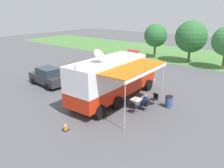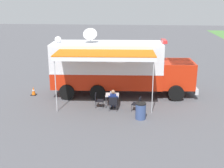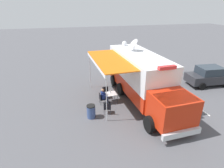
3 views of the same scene
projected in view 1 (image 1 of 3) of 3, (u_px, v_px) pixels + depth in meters
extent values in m
plane|color=#515156|center=(108.00, 103.00, 17.83)|extent=(100.00, 100.00, 0.00)
cube|color=#4C7F3D|center=(202.00, 57.00, 34.33)|extent=(80.00, 14.00, 0.01)
cube|color=silver|center=(91.00, 88.00, 21.20)|extent=(0.34, 4.80, 0.01)
cube|color=red|center=(108.00, 89.00, 17.46)|extent=(2.83, 7.31, 1.10)
cube|color=white|center=(108.00, 72.00, 17.01)|extent=(2.83, 7.31, 1.70)
cube|color=white|center=(108.00, 82.00, 17.28)|extent=(2.85, 7.33, 0.10)
cube|color=red|center=(138.00, 72.00, 20.91)|extent=(2.39, 2.20, 1.70)
cube|color=#28333D|center=(139.00, 67.00, 20.90)|extent=(2.22, 1.57, 0.70)
cube|color=silver|center=(144.00, 79.00, 22.06)|extent=(2.38, 0.31, 0.36)
cylinder|color=black|center=(126.00, 80.00, 21.76)|extent=(0.35, 1.01, 1.00)
cylinder|color=black|center=(149.00, 85.00, 20.36)|extent=(0.35, 1.01, 1.00)
cylinder|color=black|center=(92.00, 95.00, 17.96)|extent=(0.35, 1.01, 1.00)
cylinder|color=black|center=(117.00, 103.00, 16.56)|extent=(0.35, 1.01, 1.00)
cylinder|color=black|center=(74.00, 103.00, 16.45)|extent=(0.35, 1.01, 1.00)
cylinder|color=black|center=(100.00, 112.00, 15.05)|extent=(0.35, 1.01, 1.00)
cube|color=white|center=(108.00, 60.00, 16.72)|extent=(2.83, 7.31, 0.10)
cube|color=red|center=(134.00, 51.00, 19.48)|extent=(1.11, 0.33, 0.20)
cylinder|color=silver|center=(99.00, 59.00, 15.81)|extent=(0.10, 0.10, 0.45)
cone|color=silver|center=(100.00, 54.00, 15.59)|extent=(0.76, 0.93, 0.81)
sphere|color=white|center=(77.00, 66.00, 14.21)|extent=(0.44, 0.44, 0.44)
cube|color=orange|center=(135.00, 68.00, 15.46)|extent=(2.46, 5.86, 0.06)
cube|color=white|center=(148.00, 72.00, 14.91)|extent=(0.35, 5.76, 0.24)
cylinder|color=silver|center=(163.00, 82.00, 17.51)|extent=(0.05, 0.05, 3.25)
cylinder|color=silver|center=(125.00, 106.00, 13.35)|extent=(0.05, 0.05, 3.25)
cube|color=silver|center=(136.00, 99.00, 16.62)|extent=(0.84, 0.84, 0.03)
cylinder|color=#333338|center=(135.00, 101.00, 17.23)|extent=(0.03, 0.03, 0.70)
cylinder|color=#333338|center=(143.00, 103.00, 16.81)|extent=(0.03, 0.03, 0.70)
cylinder|color=#333338|center=(129.00, 104.00, 16.67)|extent=(0.03, 0.03, 0.70)
cylinder|color=#333338|center=(138.00, 107.00, 16.25)|extent=(0.03, 0.03, 0.70)
cylinder|color=silver|center=(137.00, 99.00, 16.47)|extent=(0.07, 0.07, 0.20)
cylinder|color=white|center=(137.00, 97.00, 16.43)|extent=(0.04, 0.04, 0.02)
cube|color=black|center=(145.00, 105.00, 16.38)|extent=(0.50, 0.50, 0.04)
cube|color=black|center=(148.00, 103.00, 16.18)|extent=(0.06, 0.48, 0.44)
cylinder|color=#333338|center=(141.00, 108.00, 16.40)|extent=(0.02, 0.02, 0.42)
cylinder|color=#333338|center=(144.00, 106.00, 16.74)|extent=(0.02, 0.02, 0.42)
cylinder|color=#333338|center=(146.00, 109.00, 16.15)|extent=(0.02, 0.02, 0.42)
cylinder|color=#333338|center=(149.00, 107.00, 16.49)|extent=(0.02, 0.02, 0.42)
cube|color=black|center=(134.00, 107.00, 16.00)|extent=(0.50, 0.50, 0.04)
cube|color=black|center=(132.00, 105.00, 15.76)|extent=(0.48, 0.06, 0.44)
cylinder|color=#333338|center=(133.00, 108.00, 16.36)|extent=(0.02, 0.02, 0.42)
cylinder|color=#333338|center=(138.00, 110.00, 16.11)|extent=(0.02, 0.02, 0.42)
cylinder|color=#333338|center=(129.00, 110.00, 16.03)|extent=(0.02, 0.02, 0.42)
cylinder|color=#333338|center=(135.00, 112.00, 15.78)|extent=(0.02, 0.02, 0.42)
cube|color=black|center=(154.00, 99.00, 17.39)|extent=(0.58, 0.58, 0.04)
cube|color=black|center=(156.00, 96.00, 17.44)|extent=(0.48, 0.15, 0.44)
cylinder|color=#333338|center=(154.00, 103.00, 17.16)|extent=(0.02, 0.02, 0.42)
cylinder|color=#333338|center=(150.00, 102.00, 17.50)|extent=(0.02, 0.02, 0.42)
cylinder|color=#333338|center=(158.00, 102.00, 17.42)|extent=(0.02, 0.02, 0.42)
cylinder|color=#333338|center=(153.00, 100.00, 17.75)|extent=(0.02, 0.02, 0.42)
cube|color=navy|center=(145.00, 101.00, 16.28)|extent=(0.26, 0.37, 0.56)
sphere|color=#A37556|center=(146.00, 96.00, 16.15)|extent=(0.22, 0.22, 0.22)
cylinder|color=navy|center=(142.00, 101.00, 16.16)|extent=(0.43, 0.11, 0.34)
cylinder|color=navy|center=(145.00, 99.00, 16.51)|extent=(0.43, 0.11, 0.34)
cylinder|color=#2D334C|center=(142.00, 105.00, 16.40)|extent=(0.39, 0.15, 0.13)
cylinder|color=#2D334C|center=(140.00, 107.00, 16.57)|extent=(0.11, 0.11, 0.42)
cube|color=black|center=(139.00, 109.00, 16.66)|extent=(0.24, 0.11, 0.07)
cylinder|color=#2D334C|center=(144.00, 104.00, 16.55)|extent=(0.39, 0.15, 0.13)
cylinder|color=#2D334C|center=(141.00, 106.00, 16.72)|extent=(0.11, 0.11, 0.42)
cube|color=black|center=(141.00, 108.00, 16.81)|extent=(0.24, 0.11, 0.07)
cylinder|color=#384C7F|center=(169.00, 102.00, 16.87)|extent=(0.56, 0.56, 0.85)
cylinder|color=black|center=(169.00, 96.00, 16.73)|extent=(0.57, 0.57, 0.06)
cube|color=black|center=(66.00, 130.00, 13.80)|extent=(0.36, 0.36, 0.03)
cone|color=orange|center=(65.00, 126.00, 13.70)|extent=(0.26, 0.26, 0.55)
cylinder|color=white|center=(65.00, 125.00, 13.69)|extent=(0.17, 0.17, 0.06)
cube|color=#2D2D33|center=(48.00, 78.00, 21.68)|extent=(4.32, 2.09, 0.76)
cube|color=#28333D|center=(48.00, 71.00, 21.35)|extent=(2.21, 1.74, 0.68)
cylinder|color=black|center=(33.00, 81.00, 22.02)|extent=(0.65, 0.26, 0.64)
cylinder|color=black|center=(49.00, 77.00, 23.27)|extent=(0.65, 0.26, 0.64)
cylinder|color=black|center=(47.00, 87.00, 20.34)|extent=(0.65, 0.26, 0.64)
cylinder|color=black|center=(64.00, 83.00, 21.58)|extent=(0.65, 0.26, 0.64)
cylinder|color=brown|center=(155.00, 51.00, 33.83)|extent=(0.32, 0.32, 2.14)
sphere|color=#2D6B33|center=(156.00, 35.00, 33.10)|extent=(3.40, 3.40, 3.40)
cylinder|color=brown|center=(189.00, 55.00, 30.86)|extent=(0.32, 0.32, 2.04)
sphere|color=#2D6B33|center=(191.00, 37.00, 30.05)|extent=(4.25, 4.25, 4.25)
cylinder|color=brown|center=(224.00, 60.00, 27.35)|extent=(0.32, 0.32, 2.20)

